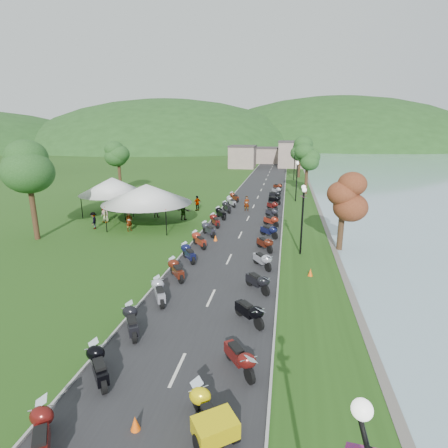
{
  "coord_description": "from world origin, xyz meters",
  "views": [
    {
      "loc": [
        3.78,
        -6.94,
        8.87
      ],
      "look_at": [
        -1.21,
        20.68,
        1.3
      ],
      "focal_mm": 28.0,
      "sensor_mm": 36.0,
      "label": 1
    }
  ],
  "objects_px": {
    "pedestrian_a": "(130,231)",
    "pedestrian_c": "(94,229)",
    "vendor_tent_main": "(147,205)",
    "pedestrian_b": "(156,217)",
    "yellow_trike": "(207,414)"
  },
  "relations": [
    {
      "from": "vendor_tent_main",
      "to": "pedestrian_b",
      "type": "distance_m",
      "value": 3.87
    },
    {
      "from": "pedestrian_b",
      "to": "pedestrian_c",
      "type": "relative_size",
      "value": 1.12
    },
    {
      "from": "yellow_trike",
      "to": "vendor_tent_main",
      "type": "xyz_separation_m",
      "value": [
        -10.83,
        22.06,
        1.46
      ]
    },
    {
      "from": "pedestrian_a",
      "to": "pedestrian_c",
      "type": "bearing_deg",
      "value": 113.02
    },
    {
      "from": "vendor_tent_main",
      "to": "pedestrian_a",
      "type": "bearing_deg",
      "value": -114.06
    },
    {
      "from": "yellow_trike",
      "to": "pedestrian_c",
      "type": "relative_size",
      "value": 1.48
    },
    {
      "from": "pedestrian_a",
      "to": "pedestrian_c",
      "type": "relative_size",
      "value": 1.15
    },
    {
      "from": "yellow_trike",
      "to": "vendor_tent_main",
      "type": "distance_m",
      "value": 24.61
    },
    {
      "from": "yellow_trike",
      "to": "pedestrian_b",
      "type": "relative_size",
      "value": 1.32
    },
    {
      "from": "vendor_tent_main",
      "to": "pedestrian_a",
      "type": "distance_m",
      "value": 3.06
    },
    {
      "from": "vendor_tent_main",
      "to": "pedestrian_c",
      "type": "distance_m",
      "value": 5.32
    },
    {
      "from": "yellow_trike",
      "to": "vendor_tent_main",
      "type": "bearing_deg",
      "value": -9.43
    },
    {
      "from": "vendor_tent_main",
      "to": "pedestrian_c",
      "type": "height_order",
      "value": "vendor_tent_main"
    },
    {
      "from": "yellow_trike",
      "to": "pedestrian_a",
      "type": "distance_m",
      "value": 23.16
    },
    {
      "from": "pedestrian_a",
      "to": "pedestrian_b",
      "type": "distance_m",
      "value": 5.42
    }
  ]
}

